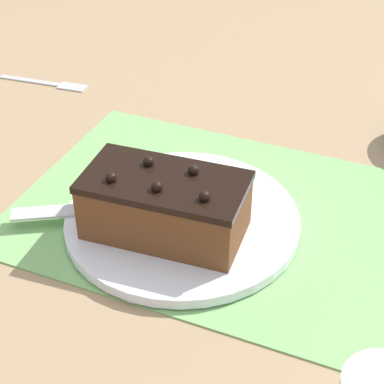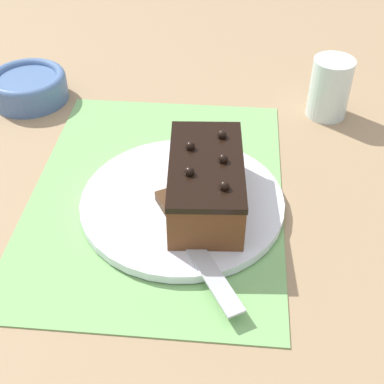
% 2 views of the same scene
% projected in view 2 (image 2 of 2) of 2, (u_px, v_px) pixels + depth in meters
% --- Properties ---
extents(ground_plane, '(3.00, 3.00, 0.00)m').
position_uv_depth(ground_plane, '(157.00, 193.00, 0.73)').
color(ground_plane, '#9E7F5B').
extents(placemat_woven, '(0.46, 0.34, 0.00)m').
position_uv_depth(placemat_woven, '(157.00, 192.00, 0.73)').
color(placemat_woven, '#7AB266').
rests_on(placemat_woven, ground_plane).
extents(cake_plate, '(0.27, 0.27, 0.01)m').
position_uv_depth(cake_plate, '(182.00, 202.00, 0.70)').
color(cake_plate, white).
rests_on(cake_plate, placemat_woven).
extents(chocolate_cake, '(0.18, 0.10, 0.08)m').
position_uv_depth(chocolate_cake, '(206.00, 182.00, 0.67)').
color(chocolate_cake, brown).
rests_on(chocolate_cake, cake_plate).
extents(serving_knife, '(0.19, 0.12, 0.01)m').
position_uv_depth(serving_knife, '(183.00, 228.00, 0.65)').
color(serving_knife, '#472D19').
rests_on(serving_knife, cake_plate).
extents(drinking_glass, '(0.07, 0.07, 0.10)m').
position_uv_depth(drinking_glass, '(330.00, 88.00, 0.85)').
color(drinking_glass, silver).
rests_on(drinking_glass, ground_plane).
extents(small_bowl, '(0.13, 0.13, 0.05)m').
position_uv_depth(small_bowl, '(28.00, 86.00, 0.90)').
color(small_bowl, '#4C6B9E').
rests_on(small_bowl, ground_plane).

